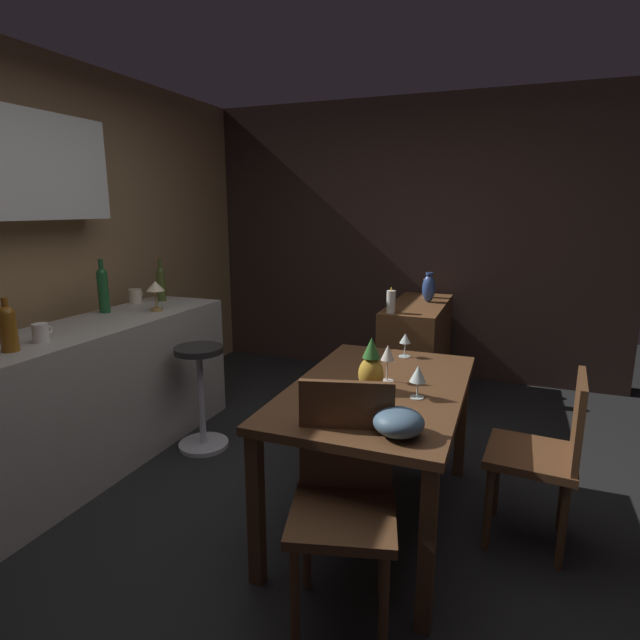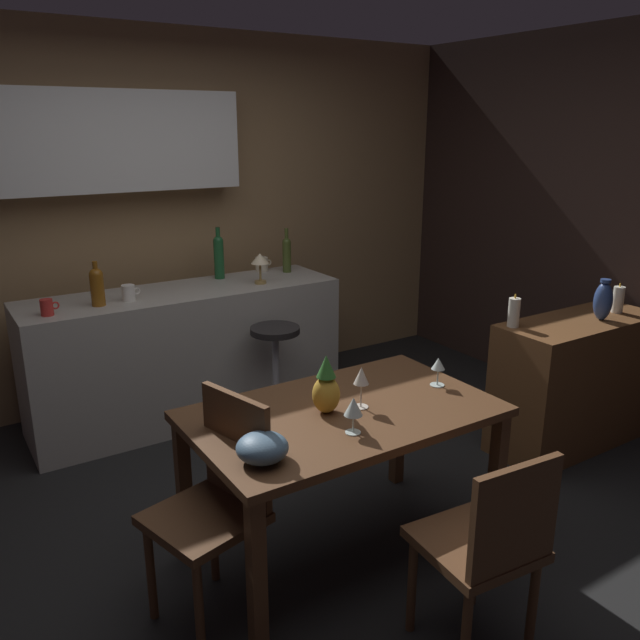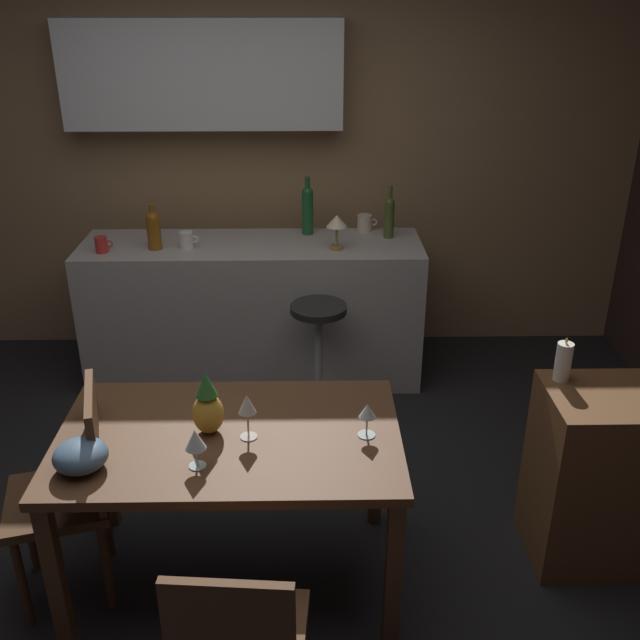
{
  "view_description": "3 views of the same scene",
  "coord_description": "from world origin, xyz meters",
  "views": [
    {
      "loc": [
        -2.3,
        -0.86,
        1.6
      ],
      "look_at": [
        0.53,
        0.23,
        0.93
      ],
      "focal_mm": 28.25,
      "sensor_mm": 36.0,
      "label": 1
    },
    {
      "loc": [
        -1.49,
        -2.43,
        1.95
      ],
      "look_at": [
        0.23,
        0.25,
        0.98
      ],
      "focal_mm": 36.13,
      "sensor_mm": 36.0,
      "label": 2
    },
    {
      "loc": [
        0.33,
        -2.67,
        2.35
      ],
      "look_at": [
        0.38,
        0.15,
        1.03
      ],
      "focal_mm": 40.54,
      "sensor_mm": 36.0,
      "label": 3
    }
  ],
  "objects": [
    {
      "name": "wall_side_right",
      "position": [
        2.55,
        0.3,
        1.3
      ],
      "size": [
        0.1,
        4.4,
        2.6
      ],
      "primitive_type": "cube",
      "color": "#33231E",
      "rests_on": "ground_plane"
    },
    {
      "name": "pillar_candle_short",
      "position": [
        1.4,
        -0.02,
        0.91
      ],
      "size": [
        0.07,
        0.07,
        0.2
      ],
      "color": "white",
      "rests_on": "sideboard_cabinet"
    },
    {
      "name": "cup_cream",
      "position": [
        0.7,
        1.79,
        0.95
      ],
      "size": [
        0.13,
        0.09,
        0.11
      ],
      "color": "beige",
      "rests_on": "kitchen_counter"
    },
    {
      "name": "chair_by_doorway",
      "position": [
        0.11,
        -1.08,
        0.49
      ],
      "size": [
        0.43,
        0.43,
        0.87
      ],
      "color": "#56351E",
      "rests_on": "ground_plane"
    },
    {
      "name": "fruit_bowl",
      "position": [
        -0.5,
        -0.49,
        0.79
      ],
      "size": [
        0.2,
        0.2,
        0.11
      ],
      "primitive_type": "ellipsoid",
      "color": "slate",
      "rests_on": "dining_table"
    },
    {
      "name": "chair_near_window",
      "position": [
        -0.62,
        -0.31,
        0.51
      ],
      "size": [
        0.49,
        0.49,
        0.94
      ],
      "color": "#56351E",
      "rests_on": "ground_plane"
    },
    {
      "name": "wine_bottle_green",
      "position": [
        0.33,
        1.73,
        1.07
      ],
      "size": [
        0.07,
        0.07,
        0.37
      ],
      "color": "#1E592D",
      "rests_on": "kitchen_counter"
    },
    {
      "name": "wine_glass_left",
      "position": [
        0.09,
        -0.31,
        0.88
      ],
      "size": [
        0.07,
        0.07,
        0.19
      ],
      "color": "silver",
      "rests_on": "dining_table"
    },
    {
      "name": "pillar_candle_tall",
      "position": [
        2.19,
        -0.16,
        0.9
      ],
      "size": [
        0.07,
        0.07,
        0.19
      ],
      "color": "white",
      "rests_on": "sideboard_cabinet"
    },
    {
      "name": "vase_ceramic_blue",
      "position": [
        1.96,
        -0.21,
        0.94
      ],
      "size": [
        0.11,
        0.11,
        0.25
      ],
      "color": "#334C8C",
      "rests_on": "sideboard_cabinet"
    },
    {
      "name": "cup_white",
      "position": [
        -0.4,
        1.47,
        0.95
      ],
      "size": [
        0.12,
        0.08,
        0.1
      ],
      "color": "white",
      "rests_on": "kitchen_counter"
    },
    {
      "name": "wine_bottle_amber",
      "position": [
        -0.59,
        1.46,
        1.03
      ],
      "size": [
        0.08,
        0.08,
        0.27
      ],
      "color": "#8C5114",
      "rests_on": "kitchen_counter"
    },
    {
      "name": "wine_glass_right",
      "position": [
        0.55,
        -0.3,
        0.84
      ],
      "size": [
        0.07,
        0.07,
        0.14
      ],
      "color": "silver",
      "rests_on": "dining_table"
    },
    {
      "name": "kitchen_counter",
      "position": [
        -0.02,
        1.55,
        0.45
      ],
      "size": [
        2.1,
        0.6,
        0.9
      ],
      "primitive_type": "cube",
      "color": "#B2ADA3",
      "rests_on": "ground_plane"
    },
    {
      "name": "dining_table",
      "position": [
        0.01,
        -0.28,
        0.65
      ],
      "size": [
        1.35,
        0.82,
        0.74
      ],
      "color": "#56351E",
      "rests_on": "ground_plane"
    },
    {
      "name": "sideboard_cabinet",
      "position": [
        1.87,
        -0.14,
        0.41
      ],
      "size": [
        1.1,
        0.44,
        0.82
      ],
      "primitive_type": "cube",
      "color": "brown",
      "rests_on": "ground_plane"
    },
    {
      "name": "wine_glass_center",
      "position": [
        -0.08,
        -0.49,
        0.85
      ],
      "size": [
        0.08,
        0.08,
        0.16
      ],
      "color": "silver",
      "rests_on": "dining_table"
    },
    {
      "name": "pineapple_centerpiece",
      "position": [
        -0.07,
        -0.26,
        0.85
      ],
      "size": [
        0.12,
        0.12,
        0.27
      ],
      "color": "gold",
      "rests_on": "dining_table"
    },
    {
      "name": "wine_bottle_olive",
      "position": [
        0.84,
        1.65,
        1.04
      ],
      "size": [
        0.06,
        0.06,
        0.33
      ],
      "color": "#475623",
      "rests_on": "kitchen_counter"
    },
    {
      "name": "ground_plane",
      "position": [
        0.0,
        0.0,
        0.0
      ],
      "size": [
        9.0,
        9.0,
        0.0
      ],
      "primitive_type": "plane",
      "color": "black"
    },
    {
      "name": "wall_kitchen_back",
      "position": [
        -0.06,
        2.08,
        1.41
      ],
      "size": [
        5.2,
        0.33,
        2.6
      ],
      "color": "#9E7A51",
      "rests_on": "ground_plane"
    },
    {
      "name": "counter_lamp",
      "position": [
        0.5,
        1.44,
        1.06
      ],
      "size": [
        0.12,
        0.12,
        0.21
      ],
      "color": "#A58447",
      "rests_on": "kitchen_counter"
    },
    {
      "name": "bar_stool",
      "position": [
        0.39,
        1.03,
        0.38
      ],
      "size": [
        0.34,
        0.34,
        0.71
      ],
      "color": "#262323",
      "rests_on": "ground_plane"
    }
  ]
}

